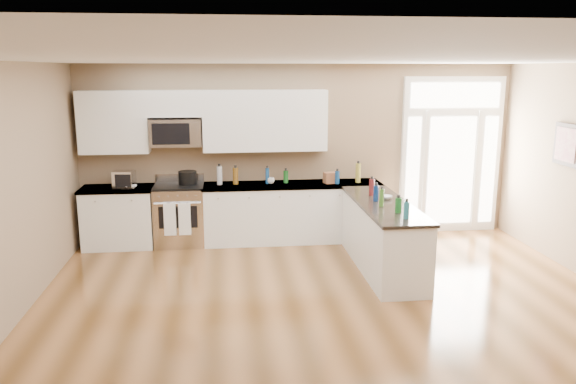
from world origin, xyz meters
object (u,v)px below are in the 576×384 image
at_px(peninsula_cabinet, 383,238).
at_px(stockpot, 188,177).
at_px(toaster_oven, 124,179).
at_px(kitchen_range, 180,215).

distance_m(peninsula_cabinet, stockpot, 3.19).
bearing_deg(peninsula_cabinet, toaster_oven, 158.93).
bearing_deg(peninsula_cabinet, stockpot, 150.62).
xyz_separation_m(kitchen_range, stockpot, (0.14, 0.08, 0.58)).
relative_size(peninsula_cabinet, kitchen_range, 2.15).
bearing_deg(toaster_oven, stockpot, 17.39).
distance_m(stockpot, toaster_oven, 0.96).
relative_size(kitchen_range, toaster_oven, 3.55).
bearing_deg(kitchen_range, peninsula_cabinet, -26.85).
bearing_deg(toaster_oven, kitchen_range, 12.69).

